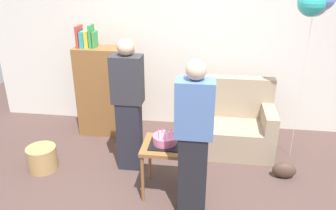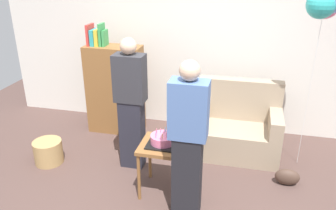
{
  "view_description": "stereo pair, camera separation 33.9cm",
  "coord_description": "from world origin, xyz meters",
  "px_view_note": "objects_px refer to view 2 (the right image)",
  "views": [
    {
      "loc": [
        0.4,
        -2.92,
        2.44
      ],
      "look_at": [
        -0.06,
        0.49,
        0.95
      ],
      "focal_mm": 36.66,
      "sensor_mm": 36.0,
      "label": 1
    },
    {
      "loc": [
        0.74,
        -2.86,
        2.44
      ],
      "look_at": [
        -0.06,
        0.49,
        0.95
      ],
      "focal_mm": 36.66,
      "sensor_mm": 36.0,
      "label": 2
    }
  ],
  "objects_px": {
    "wicker_basket": "(48,152)",
    "couch": "(237,129)",
    "birthday_cake": "(163,140)",
    "person_blowing_candles": "(131,104)",
    "bookshelf": "(115,88)",
    "person_holding_cake": "(188,141)",
    "side_table": "(163,151)",
    "handbag": "(287,177)",
    "balloon_bunch": "(326,3)"
  },
  "relations": [
    {
      "from": "couch",
      "to": "balloon_bunch",
      "type": "xyz_separation_m",
      "value": [
        0.81,
        -0.1,
        1.65
      ]
    },
    {
      "from": "couch",
      "to": "person_blowing_candles",
      "type": "bearing_deg",
      "value": -153.0
    },
    {
      "from": "couch",
      "to": "bookshelf",
      "type": "relative_size",
      "value": 0.68
    },
    {
      "from": "wicker_basket",
      "to": "person_blowing_candles",
      "type": "bearing_deg",
      "value": 10.88
    },
    {
      "from": "wicker_basket",
      "to": "handbag",
      "type": "distance_m",
      "value": 2.96
    },
    {
      "from": "person_blowing_candles",
      "to": "person_holding_cake",
      "type": "height_order",
      "value": "same"
    },
    {
      "from": "bookshelf",
      "to": "wicker_basket",
      "type": "height_order",
      "value": "bookshelf"
    },
    {
      "from": "bookshelf",
      "to": "person_blowing_candles",
      "type": "height_order",
      "value": "person_blowing_candles"
    },
    {
      "from": "bookshelf",
      "to": "side_table",
      "type": "height_order",
      "value": "bookshelf"
    },
    {
      "from": "birthday_cake",
      "to": "person_blowing_candles",
      "type": "bearing_deg",
      "value": 138.97
    },
    {
      "from": "couch",
      "to": "person_blowing_candles",
      "type": "xyz_separation_m",
      "value": [
        -1.25,
        -0.64,
        0.49
      ]
    },
    {
      "from": "person_blowing_candles",
      "to": "person_holding_cake",
      "type": "distance_m",
      "value": 1.09
    },
    {
      "from": "birthday_cake",
      "to": "couch",
      "type": "bearing_deg",
      "value": 54.84
    },
    {
      "from": "bookshelf",
      "to": "wicker_basket",
      "type": "distance_m",
      "value": 1.3
    },
    {
      "from": "person_holding_cake",
      "to": "handbag",
      "type": "height_order",
      "value": "person_holding_cake"
    },
    {
      "from": "birthday_cake",
      "to": "person_blowing_candles",
      "type": "relative_size",
      "value": 0.2
    },
    {
      "from": "bookshelf",
      "to": "handbag",
      "type": "relative_size",
      "value": 5.74
    },
    {
      "from": "person_holding_cake",
      "to": "person_blowing_candles",
      "type": "bearing_deg",
      "value": -24.53
    },
    {
      "from": "couch",
      "to": "side_table",
      "type": "relative_size",
      "value": 1.83
    },
    {
      "from": "side_table",
      "to": "handbag",
      "type": "xyz_separation_m",
      "value": [
        1.38,
        0.44,
        -0.41
      ]
    },
    {
      "from": "couch",
      "to": "wicker_basket",
      "type": "height_order",
      "value": "couch"
    },
    {
      "from": "bookshelf",
      "to": "wicker_basket",
      "type": "relative_size",
      "value": 4.47
    },
    {
      "from": "side_table",
      "to": "wicker_basket",
      "type": "xyz_separation_m",
      "value": [
        -1.57,
        0.23,
        -0.36
      ]
    },
    {
      "from": "couch",
      "to": "handbag",
      "type": "bearing_deg",
      "value": -45.12
    },
    {
      "from": "balloon_bunch",
      "to": "person_holding_cake",
      "type": "bearing_deg",
      "value": -134.64
    },
    {
      "from": "wicker_basket",
      "to": "person_holding_cake",
      "type": "bearing_deg",
      "value": -15.11
    },
    {
      "from": "bookshelf",
      "to": "handbag",
      "type": "height_order",
      "value": "bookshelf"
    },
    {
      "from": "couch",
      "to": "side_table",
      "type": "height_order",
      "value": "couch"
    },
    {
      "from": "handbag",
      "to": "person_holding_cake",
      "type": "bearing_deg",
      "value": -145.43
    },
    {
      "from": "wicker_basket",
      "to": "couch",
      "type": "bearing_deg",
      "value": 19.93
    },
    {
      "from": "person_blowing_candles",
      "to": "person_holding_cake",
      "type": "xyz_separation_m",
      "value": [
        0.82,
        -0.72,
        0.0
      ]
    },
    {
      "from": "side_table",
      "to": "wicker_basket",
      "type": "height_order",
      "value": "side_table"
    },
    {
      "from": "bookshelf",
      "to": "person_holding_cake",
      "type": "height_order",
      "value": "person_holding_cake"
    },
    {
      "from": "side_table",
      "to": "person_holding_cake",
      "type": "xyz_separation_m",
      "value": [
        0.32,
        -0.29,
        0.32
      ]
    },
    {
      "from": "person_blowing_candles",
      "to": "wicker_basket",
      "type": "distance_m",
      "value": 1.29
    },
    {
      "from": "bookshelf",
      "to": "person_blowing_candles",
      "type": "relative_size",
      "value": 0.99
    },
    {
      "from": "side_table",
      "to": "person_holding_cake",
      "type": "distance_m",
      "value": 0.54
    },
    {
      "from": "bookshelf",
      "to": "birthday_cake",
      "type": "xyz_separation_m",
      "value": [
        1.05,
        -1.3,
        -0.02
      ]
    },
    {
      "from": "person_holding_cake",
      "to": "balloon_bunch",
      "type": "xyz_separation_m",
      "value": [
        1.24,
        1.25,
        1.16
      ]
    },
    {
      "from": "couch",
      "to": "balloon_bunch",
      "type": "bearing_deg",
      "value": -6.95
    },
    {
      "from": "person_blowing_candles",
      "to": "wicker_basket",
      "type": "bearing_deg",
      "value": 177.82
    },
    {
      "from": "side_table",
      "to": "person_blowing_candles",
      "type": "xyz_separation_m",
      "value": [
        -0.5,
        0.43,
        0.32
      ]
    },
    {
      "from": "person_holding_cake",
      "to": "couch",
      "type": "bearing_deg",
      "value": -90.87
    },
    {
      "from": "person_holding_cake",
      "to": "wicker_basket",
      "type": "xyz_separation_m",
      "value": [
        -1.89,
        0.51,
        -0.68
      ]
    },
    {
      "from": "birthday_cake",
      "to": "wicker_basket",
      "type": "xyz_separation_m",
      "value": [
        -1.57,
        0.23,
        -0.5
      ]
    },
    {
      "from": "couch",
      "to": "birthday_cake",
      "type": "bearing_deg",
      "value": -125.16
    },
    {
      "from": "birthday_cake",
      "to": "wicker_basket",
      "type": "distance_m",
      "value": 1.66
    },
    {
      "from": "balloon_bunch",
      "to": "wicker_basket",
      "type": "bearing_deg",
      "value": -166.65
    },
    {
      "from": "person_blowing_candles",
      "to": "handbag",
      "type": "distance_m",
      "value": 2.01
    },
    {
      "from": "couch",
      "to": "handbag",
      "type": "xyz_separation_m",
      "value": [
        0.62,
        -0.63,
        -0.24
      ]
    }
  ]
}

